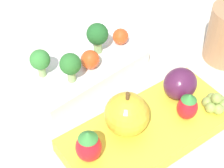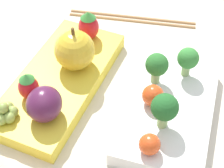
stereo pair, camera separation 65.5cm
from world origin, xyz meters
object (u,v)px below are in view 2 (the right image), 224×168
bento_box_fruit (60,81)px  plum (44,104)px  bento_box_savoury (168,111)px  broccoli_floret_2 (157,66)px  apple (75,50)px  cherry_tomato_0 (150,144)px  broccoli_floret_0 (165,108)px  strawberry_1 (89,26)px  strawberry_0 (28,86)px  chopsticks_pair (132,18)px  broccoli_floret_1 (188,59)px  cherry_tomato_1 (153,95)px  grape_cluster (4,113)px

bento_box_fruit → plum: plum is taller
bento_box_savoury → broccoli_floret_2: 0.06m
bento_box_fruit → apple: apple is taller
cherry_tomato_0 → apple: bearing=-132.7°
broccoli_floret_0 → broccoli_floret_2: (-0.07, -0.02, -0.00)m
bento_box_fruit → strawberry_1: size_ratio=5.12×
strawberry_0 → chopsticks_pair: strawberry_0 is taller
broccoli_floret_0 → broccoli_floret_2: 0.07m
strawberry_0 → cherry_tomato_0: bearing=74.6°
broccoli_floret_0 → broccoli_floret_2: bearing=-163.5°
broccoli_floret_1 → cherry_tomato_1: broccoli_floret_1 is taller
broccoli_floret_0 → broccoli_floret_2: broccoli_floret_0 is taller
cherry_tomato_1 → strawberry_1: bearing=-132.5°
grape_cluster → chopsticks_pair: (-0.25, 0.10, -0.03)m
strawberry_0 → bento_box_savoury: bearing=98.9°
bento_box_savoury → broccoli_floret_1: 0.07m
broccoli_floret_2 → strawberry_0: 0.16m
strawberry_1 → strawberry_0: bearing=-17.1°
bento_box_savoury → cherry_tomato_1: cherry_tomato_1 is taller
cherry_tomato_1 → chopsticks_pair: bearing=-160.8°
cherry_tomato_0 → strawberry_0: 0.17m
bento_box_savoury → broccoli_floret_2: bearing=-145.5°
broccoli_floret_0 → cherry_tomato_1: 0.04m
chopsticks_pair → broccoli_floret_0: bearing=20.7°
cherry_tomato_0 → grape_cluster: bearing=-91.8°
broccoli_floret_2 → apple: (-0.01, -0.11, -0.00)m
broccoli_floret_0 → cherry_tomato_0: broccoli_floret_0 is taller
bento_box_savoury → broccoli_floret_0: bearing=-7.3°
bento_box_savoury → strawberry_0: (0.03, -0.18, 0.03)m
bento_box_savoury → grape_cluster: bearing=-70.9°
broccoli_floret_2 → strawberry_0: (0.06, -0.15, -0.01)m
apple → chopsticks_pair: bearing=161.6°
strawberry_0 → broccoli_floret_0: bearing=88.3°
bento_box_fruit → broccoli_floret_0: bearing=71.9°
strawberry_1 → grape_cluster: bearing=-18.5°
bento_box_fruit → grape_cluster: 0.09m
broccoli_floret_1 → broccoli_floret_2: 0.04m
bento_box_savoury → cherry_tomato_0: bearing=-10.2°
grape_cluster → apple: bearing=152.7°
bento_box_fruit → cherry_tomato_0: bearing=57.8°
cherry_tomato_1 → strawberry_1: (-0.10, -0.11, 0.01)m
bento_box_fruit → broccoli_floret_1: (-0.04, 0.17, 0.04)m
bento_box_fruit → strawberry_0: 0.06m
broccoli_floret_2 → chopsticks_pair: 0.17m
broccoli_floret_1 → grape_cluster: 0.24m
plum → strawberry_0: bearing=-127.6°
broccoli_floret_0 → grape_cluster: 0.19m
plum → chopsticks_pair: size_ratio=0.22×
broccoli_floret_2 → broccoli_floret_1: bearing=121.9°
apple → strawberry_1: (-0.06, 0.00, -0.01)m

